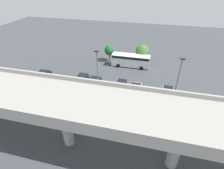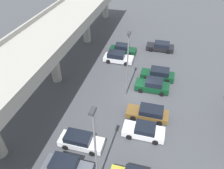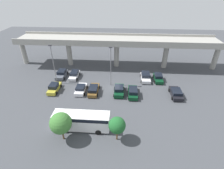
{
  "view_description": "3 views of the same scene",
  "coord_description": "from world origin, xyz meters",
  "px_view_note": "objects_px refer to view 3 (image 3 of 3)",
  "views": [
    {
      "loc": [
        -8.96,
        25.2,
        18.6
      ],
      "look_at": [
        -2.73,
        0.23,
        2.08
      ],
      "focal_mm": 28.0,
      "sensor_mm": 36.0,
      "label": 1
    },
    {
      "loc": [
        -22.32,
        -1.9,
        18.69
      ],
      "look_at": [
        -2.12,
        3.35,
        2.47
      ],
      "focal_mm": 35.0,
      "sensor_mm": 36.0,
      "label": 2
    },
    {
      "loc": [
        1.86,
        -31.32,
        20.21
      ],
      "look_at": [
        -0.33,
        -0.38,
        1.45
      ],
      "focal_mm": 28.0,
      "sensor_mm": 36.0,
      "label": 3
    }
  ],
  "objects_px": {
    "parked_car_7": "(158,78)",
    "tree_front_centre": "(117,125)",
    "parked_car_5": "(133,92)",
    "parked_car_6": "(145,77)",
    "parked_car_8": "(176,93)",
    "parked_car_3": "(94,90)",
    "shuttle_bus": "(82,120)",
    "parked_car_9": "(62,74)",
    "parked_car_0": "(54,88)",
    "lamp_post_mid_lot": "(53,62)",
    "lamp_post_near_aisle": "(111,64)",
    "parked_car_1": "(74,75)",
    "parked_car_2": "(81,89)",
    "parked_car_4": "(119,90)",
    "tree_front_left": "(61,123)"
  },
  "relations": [
    {
      "from": "parked_car_2",
      "to": "parked_car_3",
      "type": "height_order",
      "value": "parked_car_3"
    },
    {
      "from": "parked_car_3",
      "to": "shuttle_bus",
      "type": "distance_m",
      "value": 10.18
    },
    {
      "from": "lamp_post_near_aisle",
      "to": "tree_front_left",
      "type": "relative_size",
      "value": 1.9
    },
    {
      "from": "parked_car_5",
      "to": "lamp_post_near_aisle",
      "type": "relative_size",
      "value": 0.54
    },
    {
      "from": "parked_car_5",
      "to": "parked_car_6",
      "type": "distance_m",
      "value": 7.35
    },
    {
      "from": "parked_car_1",
      "to": "parked_car_0",
      "type": "bearing_deg",
      "value": -24.13
    },
    {
      "from": "parked_car_7",
      "to": "shuttle_bus",
      "type": "xyz_separation_m",
      "value": [
        -14.24,
        -16.26,
        0.99
      ]
    },
    {
      "from": "parked_car_5",
      "to": "parked_car_0",
      "type": "bearing_deg",
      "value": 88.31
    },
    {
      "from": "parked_car_7",
      "to": "parked_car_2",
      "type": "bearing_deg",
      "value": -70.39
    },
    {
      "from": "parked_car_2",
      "to": "lamp_post_near_aisle",
      "type": "xyz_separation_m",
      "value": [
        6.0,
        3.16,
        4.43
      ]
    },
    {
      "from": "parked_car_5",
      "to": "parked_car_9",
      "type": "relative_size",
      "value": 1.05
    },
    {
      "from": "parked_car_2",
      "to": "tree_front_centre",
      "type": "relative_size",
      "value": 1.11
    },
    {
      "from": "parked_car_0",
      "to": "lamp_post_mid_lot",
      "type": "xyz_separation_m",
      "value": [
        -0.61,
        3.19,
        4.4
      ]
    },
    {
      "from": "parked_car_1",
      "to": "lamp_post_near_aisle",
      "type": "distance_m",
      "value": 10.36
    },
    {
      "from": "parked_car_2",
      "to": "shuttle_bus",
      "type": "distance_m",
      "value": 10.64
    },
    {
      "from": "parked_car_3",
      "to": "parked_car_9",
      "type": "distance_m",
      "value": 10.77
    },
    {
      "from": "parked_car_0",
      "to": "parked_car_3",
      "type": "distance_m",
      "value": 8.34
    },
    {
      "from": "parked_car_4",
      "to": "parked_car_5",
      "type": "relative_size",
      "value": 0.95
    },
    {
      "from": "parked_car_9",
      "to": "tree_front_centre",
      "type": "relative_size",
      "value": 1.12
    },
    {
      "from": "parked_car_8",
      "to": "lamp_post_near_aisle",
      "type": "height_order",
      "value": "lamp_post_near_aisle"
    },
    {
      "from": "parked_car_5",
      "to": "lamp_post_mid_lot",
      "type": "relative_size",
      "value": 0.53
    },
    {
      "from": "parked_car_0",
      "to": "parked_car_8",
      "type": "relative_size",
      "value": 0.96
    },
    {
      "from": "parked_car_7",
      "to": "tree_front_centre",
      "type": "xyz_separation_m",
      "value": [
        -8.72,
        -18.11,
        2.03
      ]
    },
    {
      "from": "parked_car_5",
      "to": "parked_car_6",
      "type": "xyz_separation_m",
      "value": [
        3.12,
        6.65,
        -0.0
      ]
    },
    {
      "from": "parked_car_0",
      "to": "parked_car_8",
      "type": "xyz_separation_m",
      "value": [
        24.99,
        -0.15,
        -0.04
      ]
    },
    {
      "from": "parked_car_0",
      "to": "tree_front_left",
      "type": "height_order",
      "value": "tree_front_left"
    },
    {
      "from": "parked_car_3",
      "to": "shuttle_bus",
      "type": "height_order",
      "value": "shuttle_bus"
    },
    {
      "from": "parked_car_3",
      "to": "lamp_post_near_aisle",
      "type": "xyz_separation_m",
      "value": [
        3.31,
        3.31,
        4.37
      ]
    },
    {
      "from": "parked_car_0",
      "to": "tree_front_centre",
      "type": "distance_m",
      "value": 18.38
    },
    {
      "from": "parked_car_0",
      "to": "parked_car_9",
      "type": "bearing_deg",
      "value": 3.69
    },
    {
      "from": "parked_car_0",
      "to": "lamp_post_mid_lot",
      "type": "relative_size",
      "value": 0.5
    },
    {
      "from": "lamp_post_mid_lot",
      "to": "parked_car_6",
      "type": "bearing_deg",
      "value": 8.43
    },
    {
      "from": "parked_car_4",
      "to": "tree_front_left",
      "type": "height_order",
      "value": "tree_front_left"
    },
    {
      "from": "parked_car_6",
      "to": "parked_car_7",
      "type": "bearing_deg",
      "value": 86.98
    },
    {
      "from": "lamp_post_mid_lot",
      "to": "lamp_post_near_aisle",
      "type": "bearing_deg",
      "value": 0.05
    },
    {
      "from": "parked_car_1",
      "to": "parked_car_2",
      "type": "distance_m",
      "value": 6.7
    },
    {
      "from": "parked_car_1",
      "to": "parked_car_2",
      "type": "height_order",
      "value": "parked_car_1"
    },
    {
      "from": "parked_car_6",
      "to": "parked_car_9",
      "type": "relative_size",
      "value": 1.04
    },
    {
      "from": "tree_front_centre",
      "to": "parked_car_5",
      "type": "bearing_deg",
      "value": 76.96
    },
    {
      "from": "parked_car_2",
      "to": "lamp_post_mid_lot",
      "type": "relative_size",
      "value": 0.5
    },
    {
      "from": "parked_car_1",
      "to": "shuttle_bus",
      "type": "xyz_separation_m",
      "value": [
        5.46,
        -16.31,
        1.01
      ]
    },
    {
      "from": "shuttle_bus",
      "to": "parked_car_8",
      "type": "bearing_deg",
      "value": 31.0
    },
    {
      "from": "parked_car_5",
      "to": "parked_car_7",
      "type": "xyz_separation_m",
      "value": [
        6.03,
        6.5,
        -0.05
      ]
    },
    {
      "from": "parked_car_3",
      "to": "parked_car_5",
      "type": "height_order",
      "value": "parked_car_5"
    },
    {
      "from": "lamp_post_mid_lot",
      "to": "parked_car_0",
      "type": "bearing_deg",
      "value": -79.26
    },
    {
      "from": "parked_car_4",
      "to": "parked_car_7",
      "type": "xyz_separation_m",
      "value": [
        8.85,
        6.02,
        -0.05
      ]
    },
    {
      "from": "parked_car_9",
      "to": "tree_front_left",
      "type": "distance_m",
      "value": 19.92
    },
    {
      "from": "parked_car_5",
      "to": "parked_car_8",
      "type": "xyz_separation_m",
      "value": [
        8.6,
        0.34,
        -0.06
      ]
    },
    {
      "from": "parked_car_8",
      "to": "shuttle_bus",
      "type": "bearing_deg",
      "value": 121.0
    },
    {
      "from": "parked_car_9",
      "to": "parked_car_1",
      "type": "bearing_deg",
      "value": 87.76
    }
  ]
}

